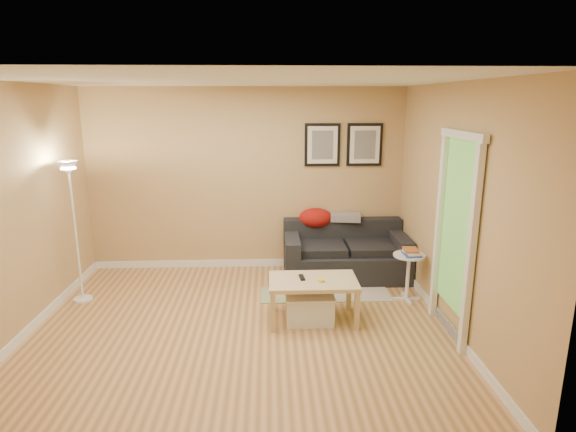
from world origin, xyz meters
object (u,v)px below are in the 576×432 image
at_px(coffee_table, 313,300).
at_px(floor_lamp, 76,236).
at_px(side_table, 408,277).
at_px(storage_bin, 309,308).
at_px(book_stack, 411,252).
at_px(sofa, 345,251).

bearing_deg(coffee_table, floor_lamp, 156.91).
height_order(coffee_table, side_table, side_table).
bearing_deg(storage_bin, coffee_table, 34.60).
xyz_separation_m(book_stack, floor_lamp, (-4.04, 0.16, 0.19)).
height_order(coffee_table, book_stack, book_stack).
bearing_deg(sofa, book_stack, -52.15).
bearing_deg(floor_lamp, sofa, 11.48).
relative_size(side_table, floor_lamp, 0.34).
height_order(storage_bin, floor_lamp, floor_lamp).
bearing_deg(floor_lamp, coffee_table, -13.16).
xyz_separation_m(sofa, floor_lamp, (-3.38, -0.69, 0.45)).
height_order(sofa, floor_lamp, floor_lamp).
bearing_deg(coffee_table, book_stack, 11.76).
bearing_deg(floor_lamp, storage_bin, -13.87).
bearing_deg(book_stack, storage_bin, -170.93).
bearing_deg(sofa, floor_lamp, -168.52).
height_order(coffee_table, storage_bin, coffee_table).
bearing_deg(side_table, coffee_table, -157.29).
bearing_deg(sofa, coffee_table, -113.31).
xyz_separation_m(coffee_table, side_table, (1.22, 0.51, 0.05)).
distance_m(coffee_table, side_table, 1.32).
bearing_deg(coffee_table, sofa, 56.76).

